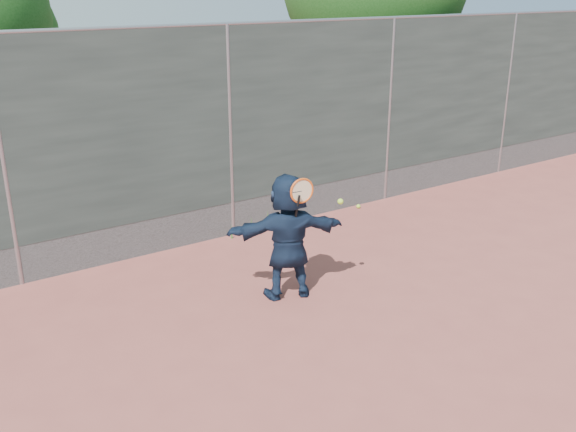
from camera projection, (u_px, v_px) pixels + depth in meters
ground at (396, 334)px, 6.80m from camera, size 80.00×80.00×0.00m
player at (288, 236)px, 7.41m from camera, size 1.46×0.88×1.50m
ball_ground at (358, 206)px, 10.60m from camera, size 0.07×0.07×0.07m
fence at (230, 129)px, 8.98m from camera, size 20.00×0.06×3.03m
swing_action at (306, 193)px, 7.10m from camera, size 0.66×0.21×0.51m
weed_clump at (254, 224)px, 9.54m from camera, size 0.68×0.07×0.30m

